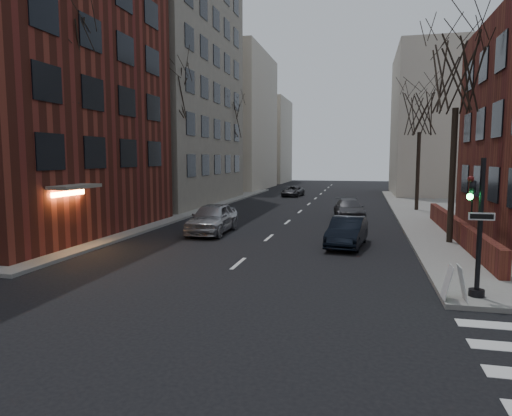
{
  "coord_description": "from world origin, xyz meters",
  "views": [
    {
      "loc": [
        4.71,
        -5.0,
        4.14
      ],
      "look_at": [
        0.25,
        13.98,
        2.0
      ],
      "focal_mm": 32.0,
      "sensor_mm": 36.0,
      "label": 1
    }
  ],
  "objects_px": {
    "tree_right_b": "(420,112)",
    "parked_sedan": "(347,232)",
    "tree_left_b": "(171,91)",
    "sandwich_board": "(455,282)",
    "tree_left_a": "(65,64)",
    "tree_left_c": "(228,119)",
    "car_lane_far": "(293,191)",
    "streetlamp_near": "(156,156)",
    "car_lane_gray": "(349,209)",
    "tree_right_a": "(457,73)",
    "traffic_signal": "(477,236)",
    "streetlamp_far": "(239,157)",
    "car_lane_silver": "(212,218)"
  },
  "relations": [
    {
      "from": "tree_right_b",
      "to": "parked_sedan",
      "type": "bearing_deg",
      "value": -107.1
    },
    {
      "from": "tree_left_b",
      "to": "sandwich_board",
      "type": "distance_m",
      "value": 25.17
    },
    {
      "from": "tree_left_a",
      "to": "tree_left_c",
      "type": "height_order",
      "value": "tree_left_a"
    },
    {
      "from": "tree_left_c",
      "to": "car_lane_far",
      "type": "relative_size",
      "value": 2.42
    },
    {
      "from": "streetlamp_near",
      "to": "tree_right_b",
      "type": "bearing_deg",
      "value": 30.47
    },
    {
      "from": "parked_sedan",
      "to": "car_lane_gray",
      "type": "distance_m",
      "value": 10.13
    },
    {
      "from": "tree_right_b",
      "to": "sandwich_board",
      "type": "distance_m",
      "value": 24.55
    },
    {
      "from": "parked_sedan",
      "to": "sandwich_board",
      "type": "height_order",
      "value": "parked_sedan"
    },
    {
      "from": "tree_left_a",
      "to": "parked_sedan",
      "type": "distance_m",
      "value": 15.24
    },
    {
      "from": "tree_right_a",
      "to": "sandwich_board",
      "type": "height_order",
      "value": "tree_right_a"
    },
    {
      "from": "traffic_signal",
      "to": "tree_left_c",
      "type": "distance_m",
      "value": 35.76
    },
    {
      "from": "traffic_signal",
      "to": "streetlamp_far",
      "type": "distance_m",
      "value": 36.81
    },
    {
      "from": "car_lane_gray",
      "to": "tree_left_b",
      "type": "bearing_deg",
      "value": 175.26
    },
    {
      "from": "tree_left_c",
      "to": "parked_sedan",
      "type": "height_order",
      "value": "tree_left_c"
    },
    {
      "from": "tree_left_b",
      "to": "car_lane_far",
      "type": "distance_m",
      "value": 20.74
    },
    {
      "from": "tree_right_a",
      "to": "sandwich_board",
      "type": "xyz_separation_m",
      "value": [
        -1.5,
        -9.5,
        -7.38
      ]
    },
    {
      "from": "tree_left_a",
      "to": "tree_right_a",
      "type": "bearing_deg",
      "value": 12.8
    },
    {
      "from": "tree_left_a",
      "to": "car_lane_far",
      "type": "relative_size",
      "value": 2.56
    },
    {
      "from": "tree_left_a",
      "to": "tree_right_b",
      "type": "xyz_separation_m",
      "value": [
        17.6,
        18.0,
        -0.88
      ]
    },
    {
      "from": "traffic_signal",
      "to": "streetlamp_near",
      "type": "distance_m",
      "value": 20.86
    },
    {
      "from": "parked_sedan",
      "to": "car_lane_gray",
      "type": "bearing_deg",
      "value": 98.19
    },
    {
      "from": "streetlamp_far",
      "to": "tree_left_a",
      "type": "bearing_deg",
      "value": -91.23
    },
    {
      "from": "car_lane_far",
      "to": "car_lane_silver",
      "type": "bearing_deg",
      "value": -85.99
    },
    {
      "from": "traffic_signal",
      "to": "car_lane_far",
      "type": "bearing_deg",
      "value": 106.89
    },
    {
      "from": "tree_left_c",
      "to": "tree_right_a",
      "type": "height_order",
      "value": "same"
    },
    {
      "from": "tree_right_b",
      "to": "parked_sedan",
      "type": "height_order",
      "value": "tree_right_b"
    },
    {
      "from": "tree_right_b",
      "to": "tree_left_b",
      "type": "bearing_deg",
      "value": -161.18
    },
    {
      "from": "tree_left_b",
      "to": "parked_sedan",
      "type": "xyz_separation_m",
      "value": [
        12.85,
        -9.45,
        -8.23
      ]
    },
    {
      "from": "tree_left_b",
      "to": "streetlamp_near",
      "type": "relative_size",
      "value": 1.72
    },
    {
      "from": "traffic_signal",
      "to": "car_lane_gray",
      "type": "xyz_separation_m",
      "value": [
        -4.11,
        17.69,
        -1.24
      ]
    },
    {
      "from": "tree_left_c",
      "to": "car_lane_silver",
      "type": "distance_m",
      "value": 23.08
    },
    {
      "from": "parked_sedan",
      "to": "traffic_signal",
      "type": "bearing_deg",
      "value": -55.8
    },
    {
      "from": "streetlamp_far",
      "to": "car_lane_silver",
      "type": "height_order",
      "value": "streetlamp_far"
    },
    {
      "from": "tree_left_c",
      "to": "streetlamp_near",
      "type": "xyz_separation_m",
      "value": [
        0.6,
        -18.0,
        -3.79
      ]
    },
    {
      "from": "tree_left_c",
      "to": "sandwich_board",
      "type": "bearing_deg",
      "value": -62.93
    },
    {
      "from": "car_lane_gray",
      "to": "sandwich_board",
      "type": "height_order",
      "value": "car_lane_gray"
    },
    {
      "from": "traffic_signal",
      "to": "parked_sedan",
      "type": "relative_size",
      "value": 0.96
    },
    {
      "from": "tree_right_b",
      "to": "tree_left_a",
      "type": "bearing_deg",
      "value": -134.36
    },
    {
      "from": "streetlamp_far",
      "to": "tree_left_c",
      "type": "bearing_deg",
      "value": -106.7
    },
    {
      "from": "tree_left_a",
      "to": "tree_left_c",
      "type": "distance_m",
      "value": 26.0
    },
    {
      "from": "tree_right_b",
      "to": "parked_sedan",
      "type": "xyz_separation_m",
      "value": [
        -4.75,
        -15.45,
        -6.9
      ]
    },
    {
      "from": "sandwich_board",
      "to": "tree_left_b",
      "type": "bearing_deg",
      "value": 131.47
    },
    {
      "from": "tree_left_a",
      "to": "streetlamp_far",
      "type": "bearing_deg",
      "value": 88.77
    },
    {
      "from": "tree_left_a",
      "to": "streetlamp_far",
      "type": "xyz_separation_m",
      "value": [
        0.6,
        28.0,
        -4.23
      ]
    },
    {
      "from": "car_lane_silver",
      "to": "sandwich_board",
      "type": "distance_m",
      "value": 14.79
    },
    {
      "from": "tree_left_b",
      "to": "streetlamp_far",
      "type": "distance_m",
      "value": 16.68
    },
    {
      "from": "tree_right_b",
      "to": "sandwich_board",
      "type": "bearing_deg",
      "value": -93.65
    },
    {
      "from": "streetlamp_far",
      "to": "parked_sedan",
      "type": "distance_m",
      "value": 28.46
    },
    {
      "from": "tree_right_a",
      "to": "car_lane_silver",
      "type": "relative_size",
      "value": 1.99
    },
    {
      "from": "streetlamp_near",
      "to": "sandwich_board",
      "type": "xyz_separation_m",
      "value": [
        15.5,
        -13.5,
        -3.59
      ]
    }
  ]
}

